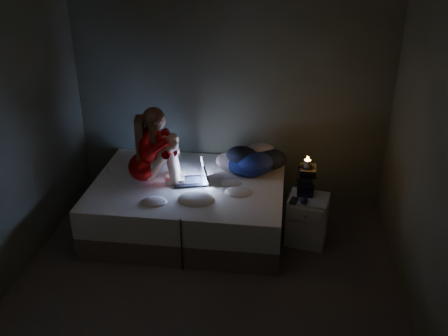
% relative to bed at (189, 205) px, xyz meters
% --- Properties ---
extents(floor, '(3.60, 3.80, 0.02)m').
position_rel_bed_xyz_m(floor, '(0.35, -1.10, -0.29)').
color(floor, '#3F3836').
rests_on(floor, ground).
extents(wall_back, '(3.60, 0.02, 2.60)m').
position_rel_bed_xyz_m(wall_back, '(0.35, 0.81, 1.02)').
color(wall_back, '#434834').
rests_on(wall_back, ground).
extents(wall_right, '(0.02, 3.80, 2.60)m').
position_rel_bed_xyz_m(wall_right, '(2.16, -1.10, 1.02)').
color(wall_right, '#434834').
rests_on(wall_right, ground).
extents(bed, '(2.02, 1.52, 0.56)m').
position_rel_bed_xyz_m(bed, '(0.00, 0.00, 0.00)').
color(bed, silver).
rests_on(bed, ground).
extents(pillow, '(0.46, 0.32, 0.13)m').
position_rel_bed_xyz_m(pillow, '(-0.67, 0.23, 0.34)').
color(pillow, silver).
rests_on(pillow, bed).
extents(woman, '(0.57, 0.43, 0.84)m').
position_rel_bed_xyz_m(woman, '(-0.46, -0.04, 0.70)').
color(woman, '#9B030C').
rests_on(woman, bed).
extents(laptop, '(0.43, 0.35, 0.26)m').
position_rel_bed_xyz_m(laptop, '(0.02, 0.00, 0.41)').
color(laptop, black).
rests_on(laptop, bed).
extents(clothes_pile, '(0.62, 0.53, 0.33)m').
position_rel_bed_xyz_m(clothes_pile, '(0.63, 0.33, 0.44)').
color(clothes_pile, '#0E1E53').
rests_on(clothes_pile, bed).
extents(nightstand, '(0.45, 0.42, 0.53)m').
position_rel_bed_xyz_m(nightstand, '(1.27, -0.11, -0.01)').
color(nightstand, silver).
rests_on(nightstand, ground).
extents(book_stack, '(0.19, 0.25, 0.31)m').
position_rel_bed_xyz_m(book_stack, '(1.23, -0.03, 0.41)').
color(book_stack, black).
rests_on(book_stack, nightstand).
extents(candle, '(0.07, 0.07, 0.08)m').
position_rel_bed_xyz_m(candle, '(1.23, -0.03, 0.60)').
color(candle, beige).
rests_on(candle, book_stack).
extents(phone, '(0.08, 0.15, 0.01)m').
position_rel_bed_xyz_m(phone, '(1.14, -0.23, 0.26)').
color(phone, black).
rests_on(phone, nightstand).
extents(blue_orb, '(0.08, 0.08, 0.08)m').
position_rel_bed_xyz_m(blue_orb, '(1.24, -0.26, 0.29)').
color(blue_orb, navy).
rests_on(blue_orb, nightstand).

